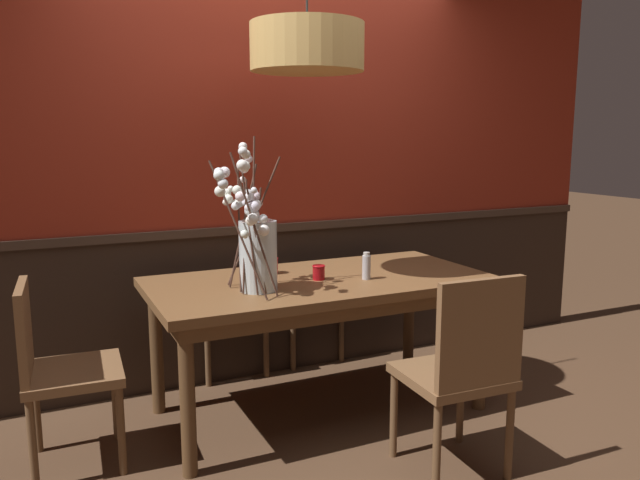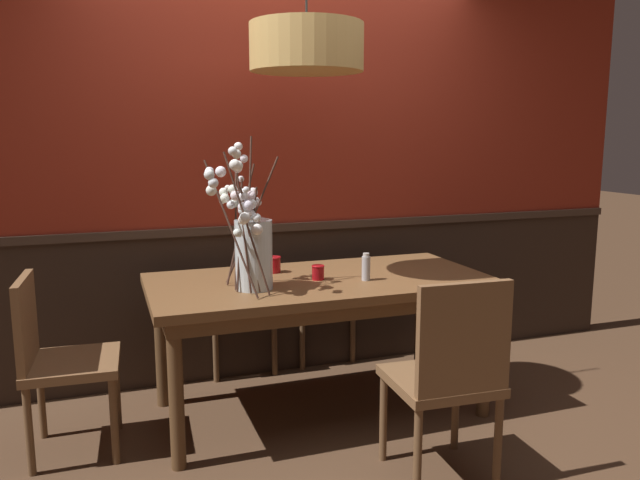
{
  "view_description": "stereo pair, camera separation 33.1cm",
  "coord_description": "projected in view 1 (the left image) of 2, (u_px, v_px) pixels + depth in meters",
  "views": [
    {
      "loc": [
        -1.4,
        -2.97,
        1.53
      ],
      "look_at": [
        0.0,
        0.0,
        0.97
      ],
      "focal_mm": 34.76,
      "sensor_mm": 36.0,
      "label": 1
    },
    {
      "loc": [
        -1.1,
        -3.1,
        1.53
      ],
      "look_at": [
        0.0,
        0.0,
        0.97
      ],
      "focal_mm": 34.76,
      "sensor_mm": 36.0,
      "label": 2
    }
  ],
  "objects": [
    {
      "name": "candle_holder_nearer_edge",
      "position": [
        271.0,
        265.0,
        3.47
      ],
      "size": [
        0.08,
        0.08,
        0.09
      ],
      "color": "#9E0F14",
      "rests_on": "dining_table"
    },
    {
      "name": "ground_plane",
      "position": [
        320.0,
        410.0,
        3.5
      ],
      "size": [
        24.0,
        24.0,
        0.0
      ],
      "primitive_type": "plane",
      "color": "#4C3321"
    },
    {
      "name": "vase_with_blossoms",
      "position": [
        255.0,
        245.0,
        3.05
      ],
      "size": [
        0.43,
        0.44,
        0.76
      ],
      "color": "silver",
      "rests_on": "dining_table"
    },
    {
      "name": "back_wall",
      "position": [
        272.0,
        158.0,
        3.89
      ],
      "size": [
        5.02,
        0.14,
        2.8
      ],
      "color": "#2D2119",
      "rests_on": "ground"
    },
    {
      "name": "chair_far_side_left",
      "position": [
        225.0,
        290.0,
        4.05
      ],
      "size": [
        0.45,
        0.44,
        0.95
      ],
      "color": "brown",
      "rests_on": "ground"
    },
    {
      "name": "candle_holder_nearer_center",
      "position": [
        319.0,
        272.0,
        3.32
      ],
      "size": [
        0.07,
        0.07,
        0.08
      ],
      "color": "#9E0F14",
      "rests_on": "dining_table"
    },
    {
      "name": "pendant_lamp",
      "position": [
        307.0,
        48.0,
        3.13
      ],
      "size": [
        0.58,
        0.58,
        0.95
      ],
      "color": "tan"
    },
    {
      "name": "chair_far_side_right",
      "position": [
        300.0,
        280.0,
        4.31
      ],
      "size": [
        0.44,
        0.45,
        0.95
      ],
      "color": "brown",
      "rests_on": "ground"
    },
    {
      "name": "condiment_bottle",
      "position": [
        366.0,
        266.0,
        3.33
      ],
      "size": [
        0.05,
        0.05,
        0.15
      ],
      "color": "#ADADB2",
      "rests_on": "dining_table"
    },
    {
      "name": "dining_table",
      "position": [
        320.0,
        293.0,
        3.38
      ],
      "size": [
        1.83,
        0.91,
        0.76
      ],
      "color": "brown",
      "rests_on": "ground"
    },
    {
      "name": "chair_near_side_right",
      "position": [
        462.0,
        366.0,
        2.74
      ],
      "size": [
        0.46,
        0.45,
        0.94
      ],
      "color": "brown",
      "rests_on": "ground"
    },
    {
      "name": "chair_head_west_end",
      "position": [
        56.0,
        364.0,
        2.83
      ],
      "size": [
        0.45,
        0.45,
        0.88
      ],
      "color": "brown",
      "rests_on": "ground"
    }
  ]
}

